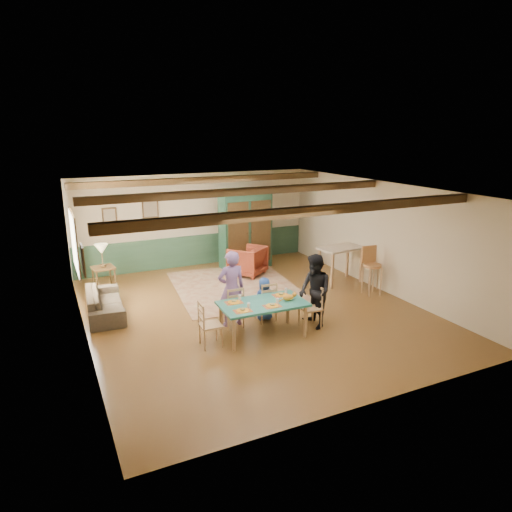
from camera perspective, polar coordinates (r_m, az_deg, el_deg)
name	(u,v)px	position (r m, az deg, el deg)	size (l,w,h in m)	color
floor	(253,310)	(10.25, -0.35, -6.82)	(8.00, 8.00, 0.00)	#553517
wall_back	(195,220)	(13.46, -7.58, 4.47)	(7.00, 0.02, 2.70)	beige
wall_left	(81,273)	(8.98, -21.08, -2.01)	(0.02, 8.00, 2.70)	beige
wall_right	(381,236)	(11.68, 15.41, 2.37)	(0.02, 8.00, 2.70)	beige
ceiling	(253,189)	(9.56, -0.38, 8.33)	(7.00, 8.00, 0.02)	white
wainscot_back	(197,250)	(13.64, -7.42, 0.74)	(6.95, 0.03, 0.90)	#213E2B
ceiling_beam_front	(312,211)	(7.57, 7.01, 5.64)	(6.95, 0.16, 0.16)	black
ceiling_beam_mid	(245,191)	(9.93, -1.36, 8.08)	(6.95, 0.16, 0.16)	black
ceiling_beam_back	(205,180)	(12.33, -6.34, 9.44)	(6.95, 0.16, 0.16)	black
window_left	(74,242)	(10.58, -21.80, 1.58)	(0.06, 1.60, 1.30)	white
picture_left_wall	(83,260)	(8.30, -20.79, -0.49)	(0.04, 0.42, 0.52)	gray
picture_back_a	(150,208)	(13.02, -13.08, 5.85)	(0.45, 0.04, 0.55)	gray
picture_back_b	(110,217)	(12.87, -17.83, 4.72)	(0.38, 0.04, 0.48)	gray
dining_table	(263,320)	(8.91, 0.84, -7.95)	(1.65, 0.92, 0.69)	#21695B
dining_chair_far_left	(233,306)	(9.32, -2.90, -6.30)	(0.39, 0.40, 0.87)	#A27A51
dining_chair_far_right	(266,301)	(9.58, 1.23, -5.66)	(0.39, 0.40, 0.87)	#A27A51
dining_chair_end_left	(211,324)	(8.54, -5.70, -8.46)	(0.39, 0.40, 0.87)	#A27A51
dining_chair_end_right	(310,307)	(9.33, 6.80, -6.36)	(0.39, 0.40, 0.87)	#A27A51
person_man	(231,289)	(9.25, -3.09, -4.10)	(0.58, 0.38, 1.58)	slate
person_woman	(315,291)	(9.26, 7.36, -4.42)	(0.74, 0.57, 1.51)	black
person_child	(264,299)	(9.63, 1.05, -5.37)	(0.45, 0.29, 0.92)	#244692
cat	(288,297)	(8.88, 4.08, -5.11)	(0.33, 0.13, 0.17)	orange
place_setting_near_left	(243,308)	(8.38, -1.67, -6.56)	(0.37, 0.28, 0.11)	orange
place_setting_near_center	(272,304)	(8.61, 2.04, -5.97)	(0.37, 0.28, 0.11)	orange
place_setting_far_left	(234,300)	(8.78, -2.78, -5.53)	(0.37, 0.28, 0.11)	orange
place_setting_far_right	(281,293)	(9.16, 3.15, -4.63)	(0.37, 0.28, 0.11)	orange
area_rug	(235,287)	(11.73, -2.61, -3.86)	(2.96, 3.51, 0.01)	tan
armoire	(245,229)	(13.16, -1.35, 3.42)	(1.61, 0.64, 2.28)	#133022
armchair	(247,261)	(12.60, -1.11, -0.57)	(0.87, 0.89, 0.81)	#511810
sofa	(105,303)	(10.47, -18.38, -5.55)	(1.86, 0.73, 0.54)	#352C21
end_table	(104,279)	(11.94, -18.45, -2.75)	(0.51, 0.51, 0.63)	black
table_lamp	(102,256)	(11.78, -18.70, 0.04)	(0.32, 0.32, 0.58)	beige
counter_table	(340,265)	(12.12, 10.47, -1.12)	(1.15, 0.67, 0.96)	beige
bar_stool_left	(372,271)	(11.38, 14.33, -1.86)	(0.42, 0.46, 1.19)	#B27845
bar_stool_right	(370,270)	(11.80, 14.11, -1.68)	(0.36, 0.39, 1.00)	#B27845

